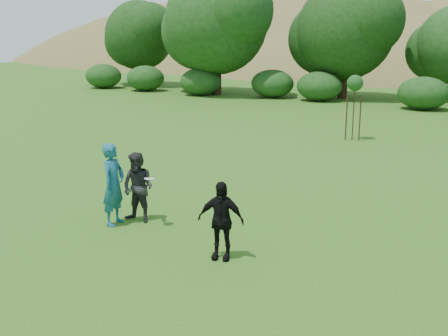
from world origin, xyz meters
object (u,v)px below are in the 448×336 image
at_px(player_black, 221,220).
at_px(sapling, 355,85).
at_px(player_teal, 113,184).
at_px(player_grey, 138,188).

height_order(player_black, sapling, sapling).
distance_m(player_black, sapling, 14.37).
bearing_deg(player_teal, player_black, -108.04).
relative_size(player_teal, player_grey, 1.16).
height_order(player_teal, player_black, player_teal).
bearing_deg(player_black, player_teal, 155.73).
relative_size(player_teal, player_black, 1.21).
distance_m(player_grey, player_black, 3.15).
distance_m(player_teal, player_grey, 0.62).
height_order(player_grey, player_black, player_grey).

